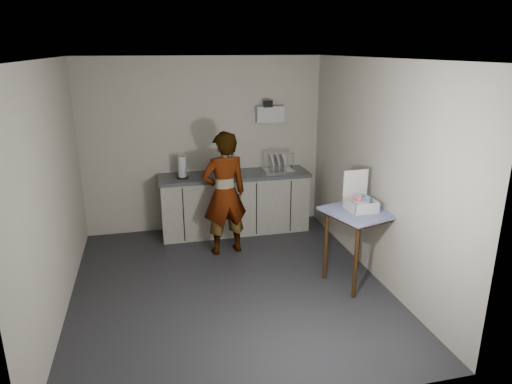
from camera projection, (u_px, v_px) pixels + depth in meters
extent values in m
plane|color=#2D2C32|center=(230.00, 287.00, 5.41)|extent=(4.00, 4.00, 0.00)
cube|color=beige|center=(204.00, 146.00, 6.86)|extent=(3.60, 0.02, 2.60)
cube|color=beige|center=(376.00, 172.00, 5.41)|extent=(0.02, 4.00, 2.60)
cube|color=beige|center=(53.00, 193.00, 4.61)|extent=(0.02, 4.00, 2.60)
cube|color=white|center=(225.00, 59.00, 4.62)|extent=(3.60, 4.00, 0.01)
cube|color=black|center=(235.00, 228.00, 7.06)|extent=(2.20, 0.52, 0.08)
cube|color=beige|center=(235.00, 204.00, 6.94)|extent=(2.20, 0.58, 0.86)
cube|color=#484B52|center=(234.00, 175.00, 6.80)|extent=(2.24, 0.62, 0.05)
cube|color=black|center=(184.00, 215.00, 6.49)|extent=(0.02, 0.01, 0.80)
cube|color=black|center=(220.00, 212.00, 6.61)|extent=(0.02, 0.01, 0.80)
cube|color=black|center=(256.00, 209.00, 6.73)|extent=(0.01, 0.01, 0.80)
cube|color=black|center=(291.00, 206.00, 6.85)|extent=(0.02, 0.01, 0.80)
cube|color=silver|center=(270.00, 114.00, 6.88)|extent=(0.42, 0.16, 0.24)
cube|color=silver|center=(269.00, 123.00, 6.97)|extent=(0.30, 0.06, 0.04)
cube|color=black|center=(268.00, 104.00, 6.74)|extent=(0.14, 0.02, 0.10)
cylinder|color=#3A210D|center=(356.00, 263.00, 5.05)|extent=(0.05, 0.05, 0.85)
cylinder|color=#3A210D|center=(390.00, 253.00, 5.30)|extent=(0.05, 0.05, 0.85)
cylinder|color=#3A210D|center=(326.00, 247.00, 5.48)|extent=(0.05, 0.05, 0.85)
cylinder|color=#3A210D|center=(359.00, 238.00, 5.73)|extent=(0.05, 0.05, 0.85)
cube|color=#3A210D|center=(360.00, 215.00, 5.26)|extent=(0.78, 0.78, 0.04)
cube|color=navy|center=(360.00, 212.00, 5.25)|extent=(0.89, 0.89, 0.03)
imported|color=#B2A593|center=(224.00, 194.00, 6.09)|extent=(0.68, 0.50, 1.69)
imported|color=black|center=(232.00, 165.00, 6.64)|extent=(0.18, 0.18, 0.34)
cylinder|color=red|center=(229.00, 169.00, 6.82)|extent=(0.06, 0.06, 0.11)
cylinder|color=black|center=(218.00, 167.00, 6.74)|extent=(0.07, 0.07, 0.23)
cylinder|color=black|center=(183.00, 177.00, 6.58)|extent=(0.18, 0.18, 0.02)
cylinder|color=silver|center=(182.00, 167.00, 6.54)|extent=(0.12, 0.12, 0.30)
cube|color=white|center=(278.00, 170.00, 6.95)|extent=(0.45, 0.34, 0.02)
cylinder|color=white|center=(268.00, 163.00, 6.73)|extent=(0.01, 0.01, 0.29)
cylinder|color=white|center=(294.00, 162.00, 6.82)|extent=(0.01, 0.01, 0.29)
cylinder|color=white|center=(263.00, 159.00, 6.99)|extent=(0.01, 0.01, 0.29)
cylinder|color=white|center=(288.00, 157.00, 7.08)|extent=(0.01, 0.01, 0.29)
cylinder|color=silver|center=(271.00, 162.00, 6.89)|extent=(0.06, 0.25, 0.24)
cylinder|color=silver|center=(277.00, 162.00, 6.91)|extent=(0.06, 0.25, 0.24)
cylinder|color=silver|center=(283.00, 161.00, 6.93)|extent=(0.06, 0.25, 0.24)
cube|color=silver|center=(361.00, 209.00, 5.25)|extent=(0.33, 0.33, 0.01)
cube|color=silver|center=(368.00, 209.00, 5.10)|extent=(0.31, 0.03, 0.11)
cube|color=silver|center=(355.00, 200.00, 5.37)|extent=(0.31, 0.03, 0.11)
cube|color=silver|center=(349.00, 206.00, 5.19)|extent=(0.03, 0.31, 0.11)
cube|color=silver|center=(373.00, 203.00, 5.27)|extent=(0.03, 0.31, 0.11)
cube|color=silver|center=(356.00, 183.00, 5.31)|extent=(0.31, 0.03, 0.31)
cylinder|color=silver|center=(361.00, 204.00, 5.23)|extent=(0.21, 0.21, 0.11)
sphere|color=#FF5D99|center=(359.00, 199.00, 5.16)|extent=(0.07, 0.07, 0.07)
sphere|color=#5492E5|center=(367.00, 199.00, 5.18)|extent=(0.07, 0.07, 0.07)
sphere|color=#62EE8A|center=(359.00, 197.00, 5.26)|extent=(0.07, 0.07, 0.07)
sphere|color=#FF5D99|center=(356.00, 197.00, 5.24)|extent=(0.07, 0.07, 0.07)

